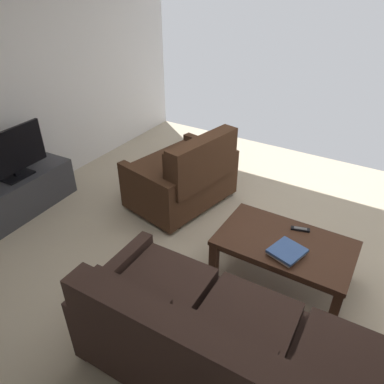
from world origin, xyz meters
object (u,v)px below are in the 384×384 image
sofa_main (233,356)px  tv_stand (23,194)px  tv_remote (300,229)px  book_stack (287,252)px  flat_tv (11,154)px  coffee_table (284,247)px  loveseat_near (184,176)px

sofa_main → tv_stand: sofa_main is taller
sofa_main → tv_remote: sofa_main is taller
sofa_main → book_stack: bearing=-89.2°
flat_tv → sofa_main: bearing=167.3°
coffee_table → tv_stand: (2.84, 0.49, -0.13)m
sofa_main → coffee_table: 1.15m
flat_tv → book_stack: size_ratio=2.59×
tv_stand → flat_tv: (-0.00, 0.00, 0.49)m
coffee_table → flat_tv: (2.84, 0.50, 0.36)m
tv_remote → flat_tv: bearing=13.8°
sofa_main → coffee_table: size_ratio=1.86×
coffee_table → loveseat_near: bearing=-22.1°
flat_tv → coffee_table: bearing=-170.1°
sofa_main → flat_tv: bearing=-12.7°
sofa_main → book_stack: 1.00m
tv_stand → sofa_main: bearing=167.3°
book_stack → tv_stand: bearing=6.7°
coffee_table → tv_stand: bearing=9.9°
tv_remote → loveseat_near: bearing=-13.3°
sofa_main → coffee_table: (0.07, -1.15, -0.02)m
book_stack → tv_remote: (-0.00, -0.37, -0.02)m
book_stack → tv_remote: 0.37m
tv_stand → tv_remote: size_ratio=7.19×
sofa_main → tv_stand: size_ratio=1.75×
flat_tv → loveseat_near: bearing=-144.7°
sofa_main → flat_tv: (2.91, -0.66, 0.35)m
flat_tv → book_stack: 2.93m
coffee_table → tv_remote: bearing=-105.1°
tv_remote → tv_stand: bearing=13.8°
loveseat_near → tv_remote: bearing=166.7°
loveseat_near → tv_stand: 1.82m
flat_tv → tv_remote: (-2.89, -0.71, -0.29)m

